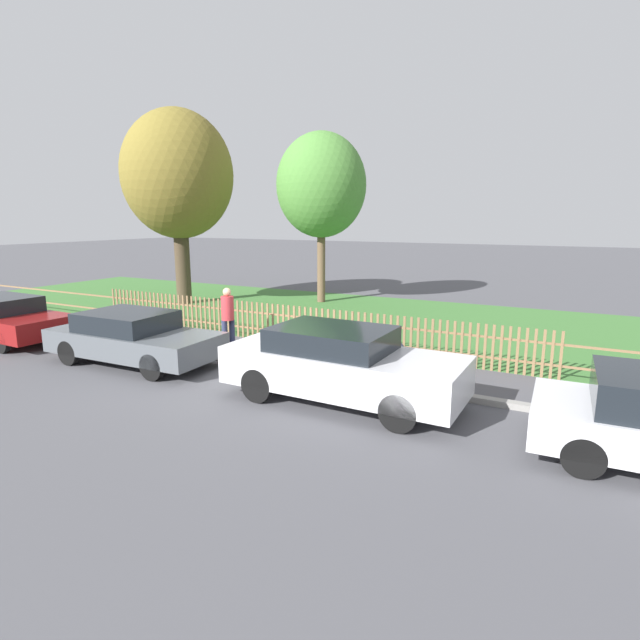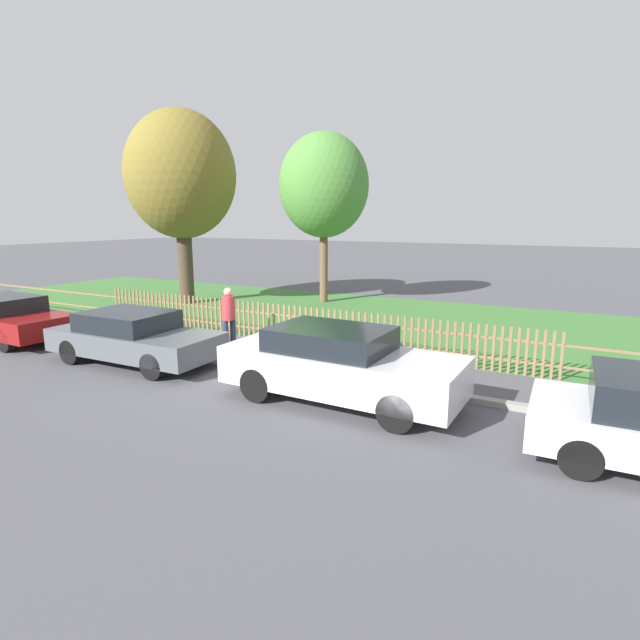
{
  "view_description": "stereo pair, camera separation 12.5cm",
  "coord_description": "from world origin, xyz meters",
  "px_view_note": "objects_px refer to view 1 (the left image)",
  "views": [
    {
      "loc": [
        7.13,
        -9.15,
        3.4
      ],
      "look_at": [
        1.85,
        0.8,
        1.1
      ],
      "focal_mm": 28.0,
      "sensor_mm": 36.0,
      "label": 1
    },
    {
      "loc": [
        7.24,
        -9.09,
        3.4
      ],
      "look_at": [
        1.85,
        0.8,
        1.1
      ],
      "focal_mm": 28.0,
      "sensor_mm": 36.0,
      "label": 2
    }
  ],
  "objects_px": {
    "parked_car_silver_hatchback": "(2,318)",
    "parked_car_black_saloon": "(133,337)",
    "covered_motorcycle": "(372,347)",
    "tree_nearest_kerb": "(178,176)",
    "pedestrian_near_fence": "(228,315)",
    "tree_behind_motorcycle": "(321,186)",
    "parked_car_navy_estate": "(340,364)"
  },
  "relations": [
    {
      "from": "covered_motorcycle",
      "to": "tree_nearest_kerb",
      "type": "relative_size",
      "value": 0.24
    },
    {
      "from": "parked_car_silver_hatchback",
      "to": "parked_car_black_saloon",
      "type": "distance_m",
      "value": 5.08
    },
    {
      "from": "parked_car_black_saloon",
      "to": "parked_car_navy_estate",
      "type": "distance_m",
      "value": 5.46
    },
    {
      "from": "parked_car_silver_hatchback",
      "to": "parked_car_navy_estate",
      "type": "height_order",
      "value": "parked_car_navy_estate"
    },
    {
      "from": "pedestrian_near_fence",
      "to": "tree_behind_motorcycle",
      "type": "bearing_deg",
      "value": 27.32
    },
    {
      "from": "tree_nearest_kerb",
      "to": "tree_behind_motorcycle",
      "type": "height_order",
      "value": "tree_nearest_kerb"
    },
    {
      "from": "covered_motorcycle",
      "to": "tree_nearest_kerb",
      "type": "height_order",
      "value": "tree_nearest_kerb"
    },
    {
      "from": "parked_car_black_saloon",
      "to": "tree_behind_motorcycle",
      "type": "distance_m",
      "value": 10.75
    },
    {
      "from": "parked_car_navy_estate",
      "to": "tree_nearest_kerb",
      "type": "relative_size",
      "value": 0.6
    },
    {
      "from": "parked_car_navy_estate",
      "to": "pedestrian_near_fence",
      "type": "relative_size",
      "value": 2.76
    },
    {
      "from": "tree_nearest_kerb",
      "to": "pedestrian_near_fence",
      "type": "relative_size",
      "value": 4.6
    },
    {
      "from": "parked_car_silver_hatchback",
      "to": "pedestrian_near_fence",
      "type": "height_order",
      "value": "pedestrian_near_fence"
    },
    {
      "from": "parked_car_silver_hatchback",
      "to": "covered_motorcycle",
      "type": "xyz_separation_m",
      "value": [
        10.38,
        2.09,
        -0.06
      ]
    },
    {
      "from": "parked_car_black_saloon",
      "to": "tree_behind_motorcycle",
      "type": "bearing_deg",
      "value": 89.33
    },
    {
      "from": "pedestrian_near_fence",
      "to": "covered_motorcycle",
      "type": "bearing_deg",
      "value": -74.22
    },
    {
      "from": "tree_nearest_kerb",
      "to": "pedestrian_near_fence",
      "type": "distance_m",
      "value": 8.92
    },
    {
      "from": "parked_car_black_saloon",
      "to": "pedestrian_near_fence",
      "type": "bearing_deg",
      "value": 58.29
    },
    {
      "from": "covered_motorcycle",
      "to": "pedestrian_near_fence",
      "type": "distance_m",
      "value": 4.12
    },
    {
      "from": "covered_motorcycle",
      "to": "parked_car_navy_estate",
      "type": "bearing_deg",
      "value": -82.94
    },
    {
      "from": "covered_motorcycle",
      "to": "tree_nearest_kerb",
      "type": "xyz_separation_m",
      "value": [
        -10.27,
        5.08,
        4.43
      ]
    },
    {
      "from": "tree_behind_motorcycle",
      "to": "pedestrian_near_fence",
      "type": "distance_m",
      "value": 8.84
    },
    {
      "from": "parked_car_navy_estate",
      "to": "pedestrian_near_fence",
      "type": "xyz_separation_m",
      "value": [
        -4.26,
        2.07,
        0.19
      ]
    },
    {
      "from": "parked_car_silver_hatchback",
      "to": "parked_car_black_saloon",
      "type": "xyz_separation_m",
      "value": [
        5.08,
        0.11,
        -0.0
      ]
    },
    {
      "from": "parked_car_navy_estate",
      "to": "covered_motorcycle",
      "type": "bearing_deg",
      "value": 95.63
    },
    {
      "from": "tree_behind_motorcycle",
      "to": "covered_motorcycle",
      "type": "bearing_deg",
      "value": -55.44
    },
    {
      "from": "parked_car_black_saloon",
      "to": "covered_motorcycle",
      "type": "height_order",
      "value": "parked_car_black_saloon"
    },
    {
      "from": "parked_car_silver_hatchback",
      "to": "pedestrian_near_fence",
      "type": "xyz_separation_m",
      "value": [
        6.28,
        2.19,
        0.28
      ]
    },
    {
      "from": "parked_car_navy_estate",
      "to": "parked_car_silver_hatchback",
      "type": "bearing_deg",
      "value": -178.41
    },
    {
      "from": "parked_car_silver_hatchback",
      "to": "parked_car_black_saloon",
      "type": "bearing_deg",
      "value": 2.28
    },
    {
      "from": "covered_motorcycle",
      "to": "tree_behind_motorcycle",
      "type": "xyz_separation_m",
      "value": [
        -5.51,
        7.99,
        4.07
      ]
    },
    {
      "from": "tree_nearest_kerb",
      "to": "pedestrian_near_fence",
      "type": "height_order",
      "value": "tree_nearest_kerb"
    },
    {
      "from": "covered_motorcycle",
      "to": "pedestrian_near_fence",
      "type": "relative_size",
      "value": 1.1
    }
  ]
}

